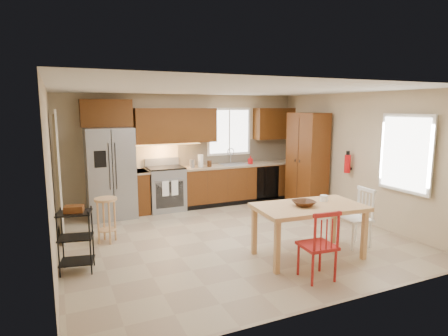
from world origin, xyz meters
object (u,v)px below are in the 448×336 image
Objects in this scene: table_bowl at (304,206)px; dining_table at (308,231)px; soap_bottle at (250,160)px; range_stove at (166,189)px; refrigerator at (110,173)px; fire_extinguisher at (347,164)px; bar_stool at (107,220)px; chair_red at (317,244)px; utility_cart at (76,241)px; pantry at (307,160)px; chair_white at (355,218)px; table_jar at (324,200)px.

dining_table is at bearing 0.00° from table_bowl.
range_stove is at bearing 177.60° from soap_bottle.
refrigerator reaches higher than fire_extinguisher.
bar_stool is (-3.46, -1.46, -0.62)m from soap_bottle.
chair_red reaches higher than utility_cart.
range_stove is at bearing 161.71° from pantry.
soap_bottle is at bearing 74.84° from table_bowl.
table_bowl is (-2.05, -1.37, -0.32)m from fire_extinguisher.
soap_bottle is at bearing 80.85° from dining_table.
table_bowl is at bearing -4.20° from utility_cart.
fire_extinguisher is (0.20, -1.05, 0.05)m from pantry.
table_bowl is at bearing -105.16° from soap_bottle.
chair_white is 4.04m from bar_stool.
pantry reaches higher than table_jar.
utility_cart is at bearing -174.33° from fire_extinguisher.
chair_white is 1.07× the size of utility_cart.
table_jar is (-1.60, -1.27, -0.29)m from fire_extinguisher.
dining_table is at bearing -3.74° from utility_cart.
utility_cart is (-3.08, 0.86, -0.35)m from table_bowl.
pantry is 5.21m from utility_cart.
soap_bottle is (2.03, -0.08, 0.54)m from range_stove.
refrigerator is 4.05m from table_bowl.
chair_white is 2.90× the size of table_bowl.
utility_cart is (-3.18, 0.86, 0.05)m from dining_table.
range_stove is 3.62m from dining_table.
dining_table is (2.38, -3.35, -0.52)m from refrigerator.
range_stove is 3.21m from utility_cart.
table_jar reaches higher than dining_table.
utility_cart is at bearing -162.45° from pantry.
utility_cart is (-3.98, -2.46, -0.56)m from soap_bottle.
table_jar is (1.58, -3.31, 0.35)m from range_stove.
pantry is 3.76m from chair_red.
range_stove reaches higher than bar_stool.
soap_bottle is 0.12× the size of dining_table.
fire_extinguisher is 0.39× the size of chair_red.
table_bowl is at bearing -55.71° from refrigerator.
dining_table is 11.50× the size of table_jar.
pantry is at bearing -14.26° from chair_white.
table_bowl is 2.33× the size of table_jar.
table_bowl is 0.43× the size of bar_stool.
fire_extinguisher is at bearing -24.52° from refrigerator.
bar_stool is at bearing -100.76° from refrigerator.
dining_table is at bearing -144.91° from fire_extinguisher.
soap_bottle is at bearing 120.53° from fire_extinguisher.
chair_white reaches higher than table_jar.
chair_white is 1.24× the size of bar_stool.
chair_white is at bearing -4.68° from table_jar.
refrigerator is 1.95× the size of chair_red.
chair_red is at bearing -77.76° from range_stove.
table_jar is 0.16× the size of utility_cart.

